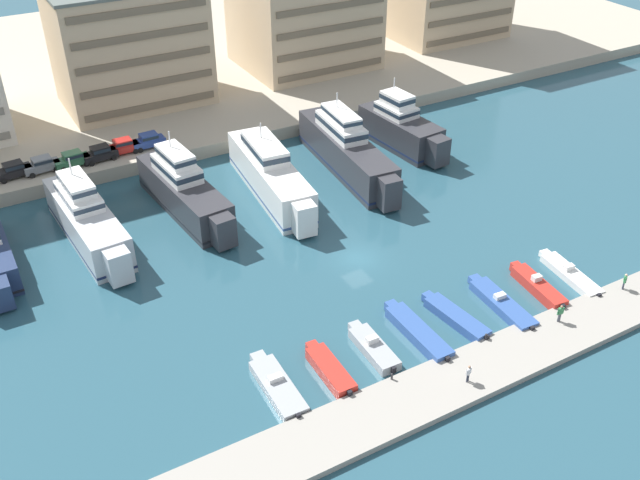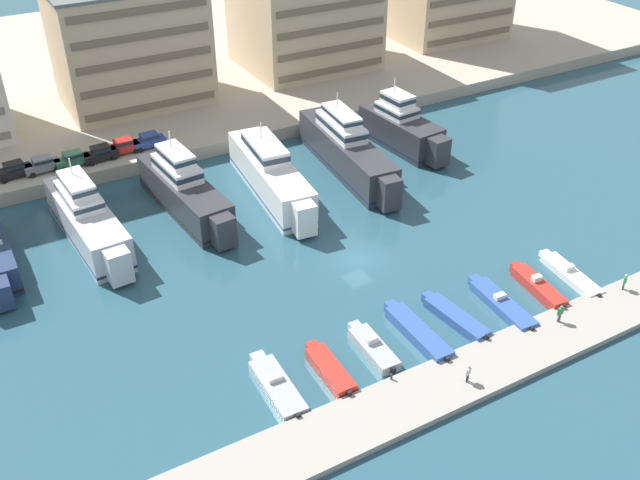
{
  "view_description": "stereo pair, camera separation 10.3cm",
  "coord_description": "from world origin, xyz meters",
  "px_view_note": "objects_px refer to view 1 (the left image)",
  "views": [
    {
      "loc": [
        -31.93,
        -48.74,
        41.1
      ],
      "look_at": [
        -3.48,
        1.54,
        2.5
      ],
      "focal_mm": 40.0,
      "sensor_mm": 36.0,
      "label": 1
    },
    {
      "loc": [
        -31.84,
        -48.8,
        41.1
      ],
      "look_at": [
        -3.48,
        1.54,
        2.5
      ],
      "focal_mm": 40.0,
      "sensor_mm": 36.0,
      "label": 2
    }
  ],
  "objects_px": {
    "yacht_charcoal_center": "(346,150)",
    "car_grey_left": "(42,164)",
    "motorboat_grey_far_left": "(277,386)",
    "car_blue_center_right": "(148,140)",
    "car_black_far_left": "(13,170)",
    "motorboat_blue_center": "(455,317)",
    "yacht_charcoal_center_right": "(401,128)",
    "motorboat_red_left": "(330,370)",
    "motorboat_blue_center_left": "(417,332)",
    "pedestrian_near_edge": "(469,372)",
    "yacht_charcoal_mid_left": "(184,191)",
    "yacht_silver_left": "(87,220)",
    "car_red_center": "(122,146)",
    "pedestrian_mid_deck": "(561,312)",
    "motorboat_blue_center_right": "(501,304)",
    "motorboat_white_right": "(570,274)",
    "motorboat_grey_mid_left": "(373,347)",
    "motorboat_red_mid_right": "(538,286)",
    "pedestrian_far_side": "(625,280)",
    "yacht_white_center_left": "(271,175)",
    "car_green_mid_left": "(72,159)",
    "car_black_center_left": "(100,153)"
  },
  "relations": [
    {
      "from": "motorboat_grey_mid_left",
      "to": "motorboat_blue_center",
      "type": "bearing_deg",
      "value": -1.89
    },
    {
      "from": "pedestrian_far_side",
      "to": "motorboat_red_left",
      "type": "bearing_deg",
      "value": 171.71
    },
    {
      "from": "motorboat_grey_mid_left",
      "to": "motorboat_blue_center_left",
      "type": "distance_m",
      "value": 4.37
    },
    {
      "from": "car_blue_center_right",
      "to": "yacht_charcoal_mid_left",
      "type": "bearing_deg",
      "value": -92.17
    },
    {
      "from": "car_grey_left",
      "to": "yacht_charcoal_mid_left",
      "type": "bearing_deg",
      "value": -48.3
    },
    {
      "from": "motorboat_grey_far_left",
      "to": "car_blue_center_right",
      "type": "bearing_deg",
      "value": 84.73
    },
    {
      "from": "yacht_charcoal_center",
      "to": "motorboat_blue_center_left",
      "type": "xyz_separation_m",
      "value": [
        -10.44,
        -29.06,
        -2.21
      ]
    },
    {
      "from": "yacht_charcoal_mid_left",
      "to": "motorboat_blue_center_left",
      "type": "bearing_deg",
      "value": -71.47
    },
    {
      "from": "yacht_silver_left",
      "to": "pedestrian_near_edge",
      "type": "distance_m",
      "value": 41.19
    },
    {
      "from": "pedestrian_near_edge",
      "to": "car_black_far_left",
      "type": "bearing_deg",
      "value": 116.56
    },
    {
      "from": "car_green_mid_left",
      "to": "pedestrian_near_edge",
      "type": "bearing_deg",
      "value": -69.44
    },
    {
      "from": "motorboat_blue_center_right",
      "to": "motorboat_white_right",
      "type": "height_order",
      "value": "motorboat_blue_center_right"
    },
    {
      "from": "motorboat_red_mid_right",
      "to": "car_black_far_left",
      "type": "height_order",
      "value": "car_black_far_left"
    },
    {
      "from": "yacht_charcoal_center",
      "to": "pedestrian_mid_deck",
      "type": "distance_m",
      "value": 34.07
    },
    {
      "from": "motorboat_grey_far_left",
      "to": "motorboat_blue_center_left",
      "type": "height_order",
      "value": "motorboat_grey_far_left"
    },
    {
      "from": "yacht_silver_left",
      "to": "yacht_charcoal_center",
      "type": "bearing_deg",
      "value": 0.24
    },
    {
      "from": "yacht_charcoal_center_right",
      "to": "car_blue_center_right",
      "type": "bearing_deg",
      "value": 157.25
    },
    {
      "from": "motorboat_blue_center",
      "to": "car_red_center",
      "type": "relative_size",
      "value": 1.89
    },
    {
      "from": "yacht_white_center_left",
      "to": "car_black_center_left",
      "type": "distance_m",
      "value": 21.2
    },
    {
      "from": "yacht_charcoal_mid_left",
      "to": "motorboat_blue_center_left",
      "type": "distance_m",
      "value": 31.23
    },
    {
      "from": "car_grey_left",
      "to": "pedestrian_far_side",
      "type": "distance_m",
      "value": 63.84
    },
    {
      "from": "yacht_white_center_left",
      "to": "motorboat_blue_center_right",
      "type": "height_order",
      "value": "yacht_white_center_left"
    },
    {
      "from": "car_black_center_left",
      "to": "pedestrian_near_edge",
      "type": "xyz_separation_m",
      "value": [
        15.39,
        -49.67,
        -1.12
      ]
    },
    {
      "from": "motorboat_red_left",
      "to": "motorboat_blue_center",
      "type": "xyz_separation_m",
      "value": [
        13.03,
        0.28,
        -0.07
      ]
    },
    {
      "from": "yacht_white_center_left",
      "to": "motorboat_blue_center_left",
      "type": "xyz_separation_m",
      "value": [
        0.02,
        -28.4,
        -1.94
      ]
    },
    {
      "from": "yacht_charcoal_center_right",
      "to": "motorboat_red_left",
      "type": "relative_size",
      "value": 2.27
    },
    {
      "from": "yacht_charcoal_center",
      "to": "car_grey_left",
      "type": "height_order",
      "value": "yacht_charcoal_center"
    },
    {
      "from": "car_black_far_left",
      "to": "car_green_mid_left",
      "type": "bearing_deg",
      "value": -5.37
    },
    {
      "from": "motorboat_grey_mid_left",
      "to": "car_blue_center_right",
      "type": "bearing_deg",
      "value": 96.64
    },
    {
      "from": "motorboat_blue_center_right",
      "to": "car_grey_left",
      "type": "distance_m",
      "value": 53.81
    },
    {
      "from": "motorboat_red_mid_right",
      "to": "car_black_far_left",
      "type": "distance_m",
      "value": 58.61
    },
    {
      "from": "car_grey_left",
      "to": "car_red_center",
      "type": "distance_m",
      "value": 9.51
    },
    {
      "from": "pedestrian_mid_deck",
      "to": "car_grey_left",
      "type": "bearing_deg",
      "value": 124.92
    },
    {
      "from": "yacht_charcoal_center_right",
      "to": "motorboat_red_left",
      "type": "xyz_separation_m",
      "value": [
        -28.8,
        -31.41,
        -2.03
      ]
    },
    {
      "from": "car_blue_center_right",
      "to": "pedestrian_mid_deck",
      "type": "bearing_deg",
      "value": -66.62
    },
    {
      "from": "yacht_charcoal_center_right",
      "to": "motorboat_blue_center_left",
      "type": "bearing_deg",
      "value": -122.6
    },
    {
      "from": "car_black_far_left",
      "to": "motorboat_blue_center",
      "type": "bearing_deg",
      "value": -55.97
    },
    {
      "from": "pedestrian_near_edge",
      "to": "motorboat_blue_center",
      "type": "bearing_deg",
      "value": 58.0
    },
    {
      "from": "yacht_silver_left",
      "to": "car_grey_left",
      "type": "distance_m",
      "value": 14.46
    },
    {
      "from": "motorboat_red_left",
      "to": "yacht_charcoal_center_right",
      "type": "bearing_deg",
      "value": 47.49
    },
    {
      "from": "motorboat_white_right",
      "to": "pedestrian_far_side",
      "type": "bearing_deg",
      "value": -61.2
    },
    {
      "from": "car_red_center",
      "to": "pedestrian_mid_deck",
      "type": "bearing_deg",
      "value": -63.43
    },
    {
      "from": "motorboat_grey_mid_left",
      "to": "motorboat_red_mid_right",
      "type": "distance_m",
      "value": 17.96
    },
    {
      "from": "motorboat_grey_far_left",
      "to": "pedestrian_mid_deck",
      "type": "bearing_deg",
      "value": -12.0
    },
    {
      "from": "yacht_silver_left",
      "to": "car_blue_center_right",
      "type": "relative_size",
      "value": 4.65
    },
    {
      "from": "motorboat_red_mid_right",
      "to": "motorboat_white_right",
      "type": "relative_size",
      "value": 0.91
    },
    {
      "from": "pedestrian_far_side",
      "to": "car_black_center_left",
      "type": "bearing_deg",
      "value": 126.94
    },
    {
      "from": "car_grey_left",
      "to": "car_black_center_left",
      "type": "distance_m",
      "value": 6.68
    },
    {
      "from": "car_black_center_left",
      "to": "car_blue_center_right",
      "type": "relative_size",
      "value": 1.02
    },
    {
      "from": "motorboat_grey_mid_left",
      "to": "yacht_silver_left",
      "type": "bearing_deg",
      "value": 119.56
    }
  ]
}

